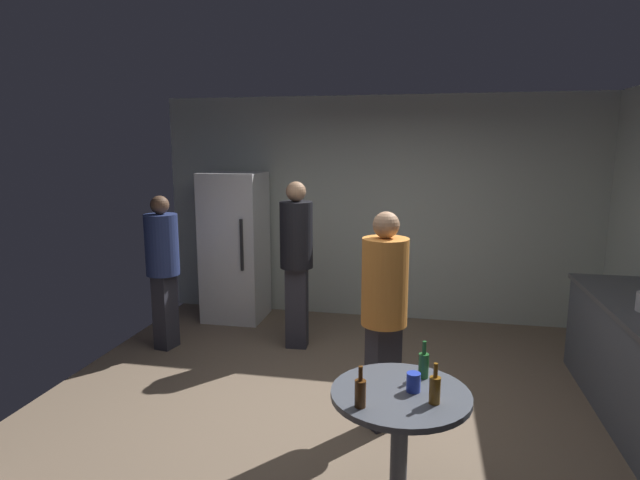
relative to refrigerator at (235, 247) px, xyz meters
name	(u,v)px	position (x,y,z in m)	size (l,w,h in m)	color
ground_plane	(342,426)	(1.68, -2.20, -0.95)	(5.20, 5.20, 0.10)	#7A6651
wall_back	(377,209)	(1.68, 0.43, 0.45)	(5.32, 0.06, 2.70)	beige
refrigerator	(235,247)	(0.00, 0.00, 0.00)	(0.70, 0.68, 1.80)	white
foreground_table	(400,409)	(2.16, -3.11, -0.27)	(0.80, 0.80, 0.73)	#4C515B
beer_bottle_amber	(435,389)	(2.34, -3.21, -0.08)	(0.06, 0.06, 0.23)	#8C5919
beer_bottle_brown	(360,392)	(1.95, -3.33, -0.08)	(0.06, 0.06, 0.23)	#593314
beer_bottle_green	(424,364)	(2.28, -2.89, -0.08)	(0.06, 0.06, 0.23)	#26662D
plastic_cup_blue	(413,382)	(2.23, -3.09, -0.11)	(0.08, 0.08, 0.11)	blue
person_in_navy_shirt	(163,261)	(-0.38, -1.08, 0.04)	(0.40, 0.40, 1.62)	#2D2D38
person_in_orange_shirt	(384,304)	(1.99, -2.21, 0.07)	(0.48, 0.48, 1.65)	#2D2D38
person_in_black_shirt	(296,252)	(0.97, -0.78, 0.13)	(0.36, 0.36, 1.76)	#2D2D38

